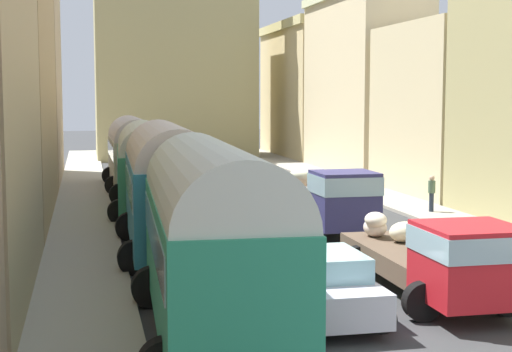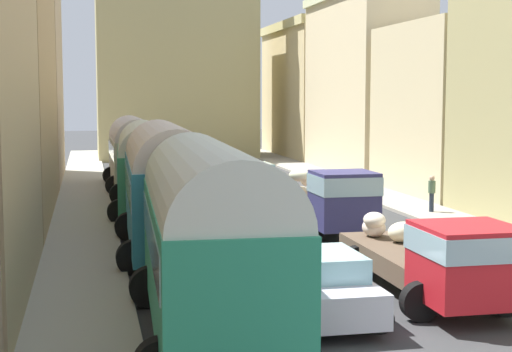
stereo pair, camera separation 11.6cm
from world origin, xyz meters
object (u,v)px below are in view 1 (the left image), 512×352
Objects in this scene: car_1 at (228,167)px; car_2 at (326,286)px; cargo_truck_0 at (440,257)px; car_0 at (255,179)px; car_4 at (167,161)px; pedestrian_1 at (432,192)px; parked_bus_0 at (212,232)px; parked_bus_1 at (167,182)px; cargo_truck_1 at (330,199)px; parked_bus_2 at (146,164)px; parked_bus_3 at (133,149)px; car_3 at (202,186)px.

car_2 is at bearing -96.06° from car_1.
cargo_truck_0 is 21.43m from car_0.
car_4 is 22.16m from pedestrian_1.
parked_bus_0 is 6.27m from cargo_truck_0.
parked_bus_1 is 9.43m from cargo_truck_0.
parked_bus_1 is 5.08× the size of pedestrian_1.
cargo_truck_0 is at bearing 16.46° from parked_bus_0.
cargo_truck_1 is at bearing 87.92° from cargo_truck_0.
cargo_truck_1 is 4.44× the size of pedestrian_1.
parked_bus_1 is 13.34m from pedestrian_1.
parked_bus_1 is at bearing 90.00° from parked_bus_0.
parked_bus_0 reaches higher than cargo_truck_0.
car_2 is at bearing -80.80° from parked_bus_2.
parked_bus_0 is 35.28m from car_4.
parked_bus_0 is 5.36× the size of pedestrian_1.
cargo_truck_1 reaches higher than car_4.
parked_bus_0 is 2.15× the size of car_4.
parked_bus_3 reaches higher than pedestrian_1.
cargo_truck_1 is at bearing -149.61° from pedestrian_1.
cargo_truck_1 is 1.78× the size of car_0.
car_4 is (2.71, 17.14, -1.38)m from parked_bus_2.
car_3 is (-3.01, 19.42, -0.41)m from cargo_truck_0.
parked_bus_1 is 22.95m from car_1.
parked_bus_1 is at bearing -90.00° from parked_bus_3.
parked_bus_0 is 21.42m from car_3.
parked_bus_1 reaches higher than car_3.
parked_bus_2 is at bearing -132.60° from car_3.
car_4 is at bearing 105.09° from car_0.
pedestrian_1 reaches higher than car_2.
parked_bus_3 is 1.93× the size of car_0.
car_3 is at bearing 145.30° from pedestrian_1.
car_1 is at bearing 90.94° from cargo_truck_1.
parked_bus_2 is 1.20× the size of cargo_truck_1.
car_4 is at bearing 114.39° from pedestrian_1.
car_1 is (5.96, 13.10, -1.42)m from parked_bus_2.
parked_bus_0 is 13.31m from cargo_truck_1.
car_2 is at bearing -90.43° from car_3.
pedestrian_1 is (11.86, -3.04, -1.17)m from parked_bus_2.
parked_bus_2 is 17.32m from cargo_truck_0.
car_1 is at bearing 110.09° from pedestrian_1.
car_2 is at bearing -123.04° from pedestrian_1.
parked_bus_1 reaches higher than parked_bus_2.
parked_bus_0 is 23.97m from car_0.
car_0 reaches higher than car_2.
parked_bus_1 is at bearing -105.08° from car_1.
cargo_truck_0 is 1.71× the size of car_0.
parked_bus_3 reaches higher than car_4.
parked_bus_3 is at bearing 90.00° from parked_bus_0.
cargo_truck_1 is (6.27, 2.69, -1.08)m from parked_bus_1.
cargo_truck_1 reaches higher than car_2.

